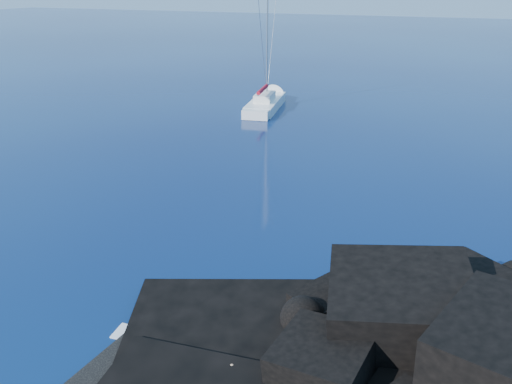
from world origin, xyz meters
The scene contains 5 objects.
ground centered at (0.00, 0.00, 0.00)m, with size 400.00×400.00×0.00m, color #030C38.
surf_foam centered at (5.00, 5.00, 0.00)m, with size 10.00×8.00×0.06m, color white, non-canonical shape.
sailboat centered at (-8.25, 39.39, 0.00)m, with size 2.83×13.52×14.17m, color white, non-canonical shape.
towel centered at (4.64, 1.82, 0.37)m, with size 1.87×0.89×0.05m, color white.
sunbather centered at (4.64, 1.82, 0.53)m, with size 1.78×0.47×0.25m, color tan, non-canonical shape.
Camera 1 is at (10.84, -9.89, 12.63)m, focal length 35.00 mm.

